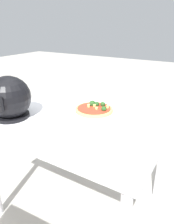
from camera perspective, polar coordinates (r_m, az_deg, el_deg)
name	(u,v)px	position (r m, az deg, el deg)	size (l,w,h in m)	color
ground_plane	(81,204)	(1.72, -1.65, -23.75)	(14.00, 14.00, 0.00)	#B2ADA3
dining_table	(80,130)	(1.33, -1.96, -4.94)	(1.04, 0.85, 0.71)	white
pizza_plate	(94,112)	(1.36, 1.91, 0.09)	(0.29, 0.29, 0.01)	white
pizza	(95,109)	(1.36, 2.06, 0.90)	(0.24, 0.24, 0.05)	tan
motorcycle_helmet	(9,98)	(1.34, -20.42, 3.49)	(0.26, 0.26, 0.26)	black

